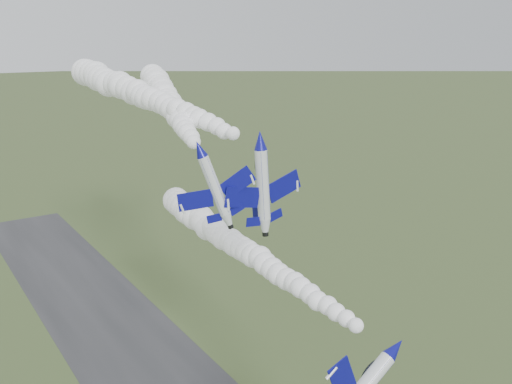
# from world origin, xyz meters

# --- Properties ---
(jet_lead) EXTENTS (6.99, 14.15, 9.59)m
(jet_lead) POSITION_xyz_m (7.63, -2.50, 28.49)
(jet_lead) COLOR white
(smoke_trail_jet_lead) EXTENTS (5.40, 55.59, 4.93)m
(smoke_trail_jet_lead) POSITION_xyz_m (8.17, 29.11, 29.55)
(smoke_trail_jet_lead) COLOR white
(jet_pair_left) EXTENTS (9.33, 11.44, 3.92)m
(jet_pair_left) POSITION_xyz_m (-4.43, 18.58, 48.12)
(jet_pair_left) COLOR white
(smoke_trail_jet_pair_left) EXTENTS (30.35, 70.85, 5.85)m
(smoke_trail_jet_pair_left) POSITION_xyz_m (8.50, 55.25, 49.66)
(smoke_trail_jet_pair_left) COLOR white
(jet_pair_right) EXTENTS (11.39, 13.72, 3.42)m
(jet_pair_right) POSITION_xyz_m (3.26, 17.20, 48.59)
(jet_pair_right) COLOR white
(smoke_trail_jet_pair_right) EXTENTS (7.85, 68.71, 5.78)m
(smoke_trail_jet_pair_right) POSITION_xyz_m (3.18, 54.71, 50.96)
(smoke_trail_jet_pair_right) COLOR white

